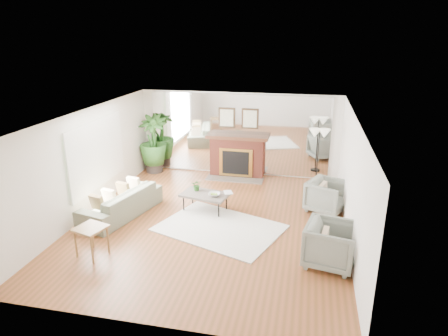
% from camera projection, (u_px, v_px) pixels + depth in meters
% --- Properties ---
extents(ground, '(7.00, 7.00, 0.00)m').
position_uv_depth(ground, '(211.00, 223.00, 9.20)').
color(ground, brown).
rests_on(ground, ground).
extents(wall_left, '(0.02, 7.00, 2.50)m').
position_uv_depth(wall_left, '(88.00, 163.00, 9.40)').
color(wall_left, silver).
rests_on(wall_left, ground).
extents(wall_right, '(0.02, 7.00, 2.50)m').
position_uv_depth(wall_right, '(352.00, 182.00, 8.20)').
color(wall_right, silver).
rests_on(wall_right, ground).
extents(wall_back, '(6.00, 0.02, 2.50)m').
position_uv_depth(wall_back, '(239.00, 134.00, 12.03)').
color(wall_back, silver).
rests_on(wall_back, ground).
extents(mirror_panel, '(5.40, 0.04, 2.40)m').
position_uv_depth(mirror_panel, '(238.00, 134.00, 12.01)').
color(mirror_panel, silver).
rests_on(mirror_panel, wall_back).
extents(window_panel, '(0.04, 2.40, 1.50)m').
position_uv_depth(window_panel, '(97.00, 154.00, 9.73)').
color(window_panel, '#B2E09E').
rests_on(window_panel, wall_left).
extents(fireplace, '(1.85, 0.83, 2.05)m').
position_uv_depth(fireplace, '(237.00, 155.00, 12.01)').
color(fireplace, maroon).
rests_on(fireplace, ground).
extents(area_rug, '(3.07, 2.62, 0.03)m').
position_uv_depth(area_rug, '(220.00, 228.00, 8.92)').
color(area_rug, white).
rests_on(area_rug, ground).
extents(coffee_table, '(1.23, 0.86, 0.45)m').
position_uv_depth(coffee_table, '(205.00, 195.00, 9.69)').
color(coffee_table, '#5B5348').
rests_on(coffee_table, ground).
extents(sofa, '(1.37, 2.35, 0.64)m').
position_uv_depth(sofa, '(121.00, 202.00, 9.50)').
color(sofa, slate).
rests_on(sofa, ground).
extents(armchair_back, '(1.15, 1.13, 0.79)m').
position_uv_depth(armchair_back, '(327.00, 196.00, 9.67)').
color(armchair_back, gray).
rests_on(armchair_back, ground).
extents(armchair_front, '(1.08, 1.06, 0.84)m').
position_uv_depth(armchair_front, '(331.00, 245.00, 7.41)').
color(armchair_front, gray).
rests_on(armchair_front, ground).
extents(side_table, '(0.66, 0.66, 0.61)m').
position_uv_depth(side_table, '(91.00, 232.00, 7.70)').
color(side_table, olive).
rests_on(side_table, ground).
extents(potted_ficus, '(0.90, 0.90, 1.81)m').
position_uv_depth(potted_ficus, '(153.00, 142.00, 12.28)').
color(potted_ficus, black).
rests_on(potted_ficus, ground).
extents(floor_lamp, '(0.56, 0.31, 1.72)m').
position_uv_depth(floor_lamp, '(319.00, 138.00, 10.70)').
color(floor_lamp, black).
rests_on(floor_lamp, ground).
extents(tabletop_plant, '(0.27, 0.24, 0.28)m').
position_uv_depth(tabletop_plant, '(197.00, 185.00, 9.84)').
color(tabletop_plant, '#356B27').
rests_on(tabletop_plant, coffee_table).
extents(fruit_bowl, '(0.32, 0.32, 0.07)m').
position_uv_depth(fruit_bowl, '(214.00, 194.00, 9.54)').
color(fruit_bowl, olive).
rests_on(fruit_bowl, coffee_table).
extents(book, '(0.29, 0.33, 0.02)m').
position_uv_depth(book, '(224.00, 193.00, 9.71)').
color(book, olive).
rests_on(book, coffee_table).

